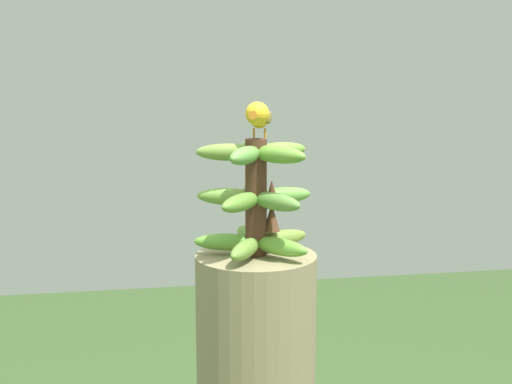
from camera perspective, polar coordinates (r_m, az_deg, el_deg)
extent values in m
cylinder|color=#4C2D1E|center=(1.51, 0.00, -0.47)|extent=(0.05, 0.05, 0.25)
ellipsoid|color=#609D35|center=(1.49, 1.89, -4.40)|extent=(0.12, 0.13, 0.04)
ellipsoid|color=olive|center=(1.57, 1.91, -3.74)|extent=(0.14, 0.09, 0.04)
ellipsoid|color=olive|center=(1.59, -0.61, -3.52)|extent=(0.05, 0.14, 0.04)
ellipsoid|color=#5D9D35|center=(1.53, -2.34, -4.02)|extent=(0.15, 0.07, 0.04)
ellipsoid|color=olive|center=(1.47, -0.85, -4.59)|extent=(0.10, 0.14, 0.04)
ellipsoid|color=olive|center=(1.52, -2.20, -0.38)|extent=(0.14, 0.09, 0.04)
ellipsoid|color=olive|center=(1.46, -1.17, -0.83)|extent=(0.12, 0.13, 0.04)
ellipsoid|color=#5D8C3C|center=(1.47, 1.56, -0.78)|extent=(0.11, 0.14, 0.04)
ellipsoid|color=#649D41|center=(1.53, 2.04, -0.30)|extent=(0.15, 0.07, 0.04)
ellipsoid|color=olive|center=(1.57, -0.23, -0.08)|extent=(0.05, 0.14, 0.04)
ellipsoid|color=olive|center=(1.50, -2.17, 3.20)|extent=(0.15, 0.07, 0.04)
ellipsoid|color=#5D9442|center=(1.44, -0.83, 2.95)|extent=(0.10, 0.14, 0.04)
ellipsoid|color=#659836|center=(1.46, 1.73, 3.02)|extent=(0.12, 0.13, 0.04)
ellipsoid|color=olive|center=(1.53, 1.80, 3.32)|extent=(0.14, 0.09, 0.04)
ellipsoid|color=#5C913C|center=(1.55, -0.53, 3.43)|extent=(0.05, 0.14, 0.04)
cone|color=brown|center=(1.52, 1.27, -2.04)|extent=(0.04, 0.04, 0.06)
cone|color=#4C2D1E|center=(1.52, 1.25, -0.14)|extent=(0.04, 0.04, 0.06)
cylinder|color=#C68933|center=(1.52, -0.13, 4.75)|extent=(0.01, 0.00, 0.02)
cylinder|color=#C68933|center=(1.51, 0.74, 4.74)|extent=(0.00, 0.00, 0.02)
ellipsoid|color=gold|center=(1.51, 0.30, 5.97)|extent=(0.07, 0.10, 0.04)
ellipsoid|color=olive|center=(1.52, -0.39, 5.99)|extent=(0.03, 0.07, 0.03)
ellipsoid|color=olive|center=(1.52, 1.06, 5.97)|extent=(0.03, 0.07, 0.03)
cube|color=olive|center=(1.58, 0.72, 6.22)|extent=(0.04, 0.06, 0.01)
sphere|color=gold|center=(1.47, 0.04, 6.29)|extent=(0.05, 0.05, 0.05)
sphere|color=black|center=(1.46, 0.72, 6.41)|extent=(0.01, 0.01, 0.01)
cone|color=orange|center=(1.44, -0.17, 6.21)|extent=(0.02, 0.03, 0.02)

